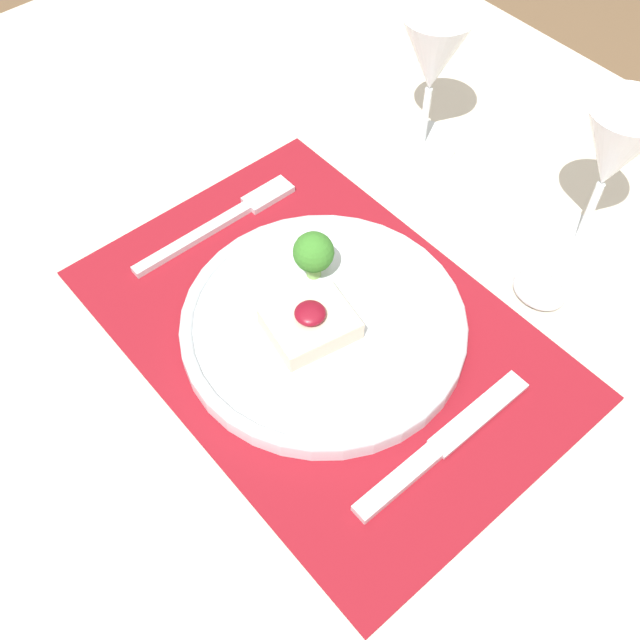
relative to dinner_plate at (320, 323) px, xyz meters
The scene contains 9 objects.
ground_plane 0.75m from the dinner_plate, 59.44° to the left, with size 8.00×8.00×0.00m, color brown.
dining_table 0.10m from the dinner_plate, 59.44° to the left, with size 1.34×1.05×0.73m.
placemat 0.02m from the dinner_plate, 59.44° to the left, with size 0.44×0.30×0.00m, color maroon.
dinner_plate is the anchor object (origin of this frame).
fork 0.17m from the dinner_plate, behind, with size 0.02×0.19×0.01m.
knife 0.15m from the dinner_plate, ahead, with size 0.02×0.19×0.01m.
spoon 0.20m from the dinner_plate, 66.06° to the left, with size 0.18×0.04×0.02m.
wine_glass_near 0.30m from the dinner_plate, 72.31° to the left, with size 0.08×0.08×0.17m.
wine_glass_far 0.30m from the dinner_plate, 115.64° to the left, with size 0.08×0.08×0.16m.
Camera 1 is at (0.30, -0.26, 1.30)m, focal length 42.00 mm.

